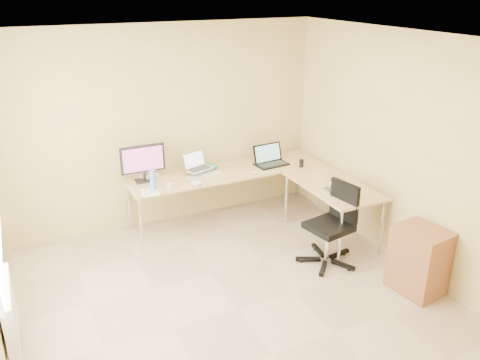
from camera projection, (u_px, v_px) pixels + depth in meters
name	position (u px, v px, depth m)	size (l,w,h in m)	color
floor	(238.00, 309.00, 4.94)	(4.50, 4.50, 0.00)	tan
ceiling	(237.00, 42.00, 3.96)	(4.50, 4.50, 0.00)	white
wall_back	(163.00, 128.00, 6.33)	(4.50, 4.50, 0.00)	tan
wall_front	(421.00, 344.00, 2.56)	(4.50, 4.50, 0.00)	tan
wall_right	(414.00, 157.00, 5.28)	(4.50, 4.50, 0.00)	tan
desk_main	(228.00, 196.00, 6.64)	(2.65, 0.70, 0.73)	tan
desk_return	(331.00, 211.00, 6.19)	(0.70, 1.30, 0.73)	tan
monitor	(143.00, 163.00, 6.07)	(0.55, 0.18, 0.47)	black
book_stack	(202.00, 167.00, 6.54)	(0.24, 0.33, 0.06)	teal
laptop_center	(198.00, 162.00, 6.33)	(0.35, 0.26, 0.22)	silver
laptop_black	(272.00, 155.00, 6.65)	(0.43, 0.32, 0.27)	black
keyboard	(204.00, 175.00, 6.31)	(0.46, 0.13, 0.02)	silver
mouse	(254.00, 173.00, 6.38)	(0.10, 0.06, 0.04)	silver
mug	(170.00, 187.00, 5.88)	(0.09, 0.09, 0.09)	beige
cd_stack	(197.00, 184.00, 6.03)	(0.13, 0.13, 0.03)	silver
water_bottle	(153.00, 180.00, 5.84)	(0.07, 0.07, 0.26)	#5681C0
papers	(150.00, 192.00, 5.83)	(0.19, 0.27, 0.01)	white
white_box	(150.00, 175.00, 6.26)	(0.19, 0.14, 0.07)	silver
desk_fan	(143.00, 168.00, 6.19)	(0.22, 0.22, 0.28)	beige
black_cup	(301.00, 163.00, 6.61)	(0.06, 0.06, 0.10)	black
laptop_return	(335.00, 184.00, 5.83)	(0.23, 0.29, 0.19)	silver
office_chair	(329.00, 224.00, 5.58)	(0.58, 0.58, 0.97)	black
cabinet	(419.00, 260.00, 5.12)	(0.41, 0.51, 0.71)	#A9763D
radiator	(10.00, 312.00, 4.33)	(0.09, 0.80, 0.55)	white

